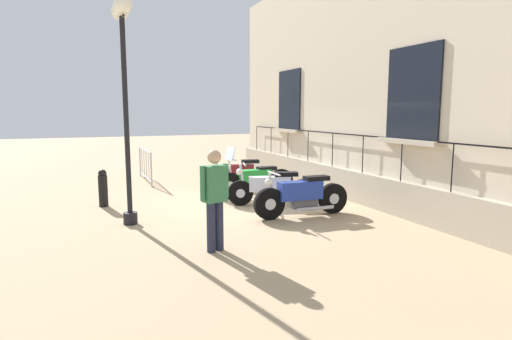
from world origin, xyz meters
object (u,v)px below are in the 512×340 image
object	(u,v)px
motorcycle_white	(271,188)
motorcycle_blue	(302,196)
bollard	(103,188)
motorcycle_green	(255,180)
pedestrian_standing	(215,195)
motorcycle_maroon	(239,174)
crowd_barrier	(145,164)
lamppost	(124,62)

from	to	relation	value
motorcycle_white	motorcycle_blue	bearing A→B (deg)	95.79
motorcycle_blue	bollard	world-z (taller)	motorcycle_blue
motorcycle_green	pedestrian_standing	size ratio (longest dim) A/B	1.35
motorcycle_maroon	crowd_barrier	size ratio (longest dim) A/B	0.86
lamppost	pedestrian_standing	size ratio (longest dim) A/B	2.63
motorcycle_white	bollard	size ratio (longest dim) A/B	2.32
motorcycle_white	pedestrian_standing	xyz separation A→B (m)	(2.27, 2.77, 0.51)
bollard	motorcycle_green	bearing A→B (deg)	175.45
motorcycle_blue	bollard	xyz separation A→B (m)	(3.93, -2.67, -0.00)
bollard	pedestrian_standing	size ratio (longest dim) A/B	0.54
motorcycle_white	motorcycle_maroon	bearing A→B (deg)	-91.05
lamppost	bollard	distance (m)	3.36
motorcycle_green	motorcycle_white	distance (m)	1.07
motorcycle_green	pedestrian_standing	world-z (taller)	pedestrian_standing
motorcycle_maroon	lamppost	bearing A→B (deg)	40.05
motorcycle_green	motorcycle_blue	xyz separation A→B (m)	(-0.12, 2.36, -0.01)
motorcycle_maroon	lamppost	size ratio (longest dim) A/B	0.47
pedestrian_standing	motorcycle_maroon	bearing A→B (deg)	-114.30
crowd_barrier	pedestrian_standing	size ratio (longest dim) A/B	1.43
motorcycle_maroon	crowd_barrier	xyz separation A→B (m)	(2.38, -2.37, 0.13)
motorcycle_white	motorcycle_blue	world-z (taller)	motorcycle_white
motorcycle_green	bollard	xyz separation A→B (m)	(3.81, -0.30, -0.01)
bollard	motorcycle_blue	bearing A→B (deg)	145.83
motorcycle_maroon	pedestrian_standing	xyz separation A→B (m)	(2.32, 5.13, 0.51)
motorcycle_blue	crowd_barrier	distance (m)	6.52
motorcycle_maroon	lamppost	distance (m)	5.26
motorcycle_white	pedestrian_standing	distance (m)	3.62
lamppost	bollard	size ratio (longest dim) A/B	4.85
motorcycle_green	crowd_barrier	size ratio (longest dim) A/B	0.95
crowd_barrier	pedestrian_standing	distance (m)	7.51
motorcycle_maroon	bollard	xyz separation A→B (m)	(3.84, 0.99, 0.02)
lamppost	pedestrian_standing	xyz separation A→B (m)	(-1.10, 2.26, -2.27)
motorcycle_blue	crowd_barrier	bearing A→B (deg)	-67.73
motorcycle_blue	bollard	size ratio (longest dim) A/B	2.47
crowd_barrier	motorcycle_maroon	bearing A→B (deg)	135.11
motorcycle_maroon	bollard	world-z (taller)	motorcycle_maroon
motorcycle_maroon	motorcycle_blue	world-z (taller)	motorcycle_maroon
crowd_barrier	motorcycle_white	bearing A→B (deg)	116.29
motorcycle_maroon	motorcycle_blue	size ratio (longest dim) A/B	0.92
motorcycle_maroon	motorcycle_green	bearing A→B (deg)	88.57
motorcycle_green	pedestrian_standing	xyz separation A→B (m)	(2.28, 3.84, 0.48)
motorcycle_blue	crowd_barrier	size ratio (longest dim) A/B	0.94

